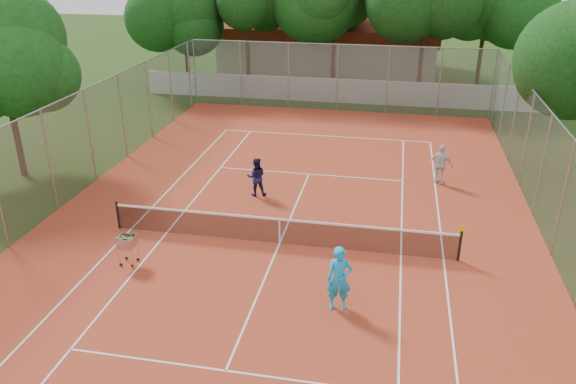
% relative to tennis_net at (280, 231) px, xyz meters
% --- Properties ---
extents(ground, '(120.00, 120.00, 0.00)m').
position_rel_tennis_net_xyz_m(ground, '(0.00, 0.00, -0.51)').
color(ground, '#1C350E').
rests_on(ground, ground).
extents(court_pad, '(18.00, 34.00, 0.02)m').
position_rel_tennis_net_xyz_m(court_pad, '(0.00, 0.00, -0.50)').
color(court_pad, '#AD3C21').
rests_on(court_pad, ground).
extents(court_lines, '(10.98, 23.78, 0.01)m').
position_rel_tennis_net_xyz_m(court_lines, '(0.00, 0.00, -0.49)').
color(court_lines, white).
rests_on(court_lines, court_pad).
extents(tennis_net, '(11.88, 0.10, 0.98)m').
position_rel_tennis_net_xyz_m(tennis_net, '(0.00, 0.00, 0.00)').
color(tennis_net, black).
rests_on(tennis_net, court_pad).
extents(perimeter_fence, '(18.00, 34.00, 4.00)m').
position_rel_tennis_net_xyz_m(perimeter_fence, '(0.00, 0.00, 1.49)').
color(perimeter_fence, slate).
rests_on(perimeter_fence, ground).
extents(boundary_wall, '(26.00, 0.30, 1.50)m').
position_rel_tennis_net_xyz_m(boundary_wall, '(0.00, 19.00, 0.24)').
color(boundary_wall, silver).
rests_on(boundary_wall, ground).
extents(clubhouse, '(16.40, 9.00, 4.40)m').
position_rel_tennis_net_xyz_m(clubhouse, '(-2.00, 29.00, 1.69)').
color(clubhouse, beige).
rests_on(clubhouse, ground).
extents(tropical_trees, '(29.00, 19.00, 10.00)m').
position_rel_tennis_net_xyz_m(tropical_trees, '(0.00, 22.00, 4.49)').
color(tropical_trees, black).
rests_on(tropical_trees, ground).
extents(player_near, '(0.78, 0.58, 1.93)m').
position_rel_tennis_net_xyz_m(player_near, '(2.39, -3.32, 0.47)').
color(player_near, '#1BA4E6').
rests_on(player_near, court_pad).
extents(player_far_left, '(0.92, 0.80, 1.61)m').
position_rel_tennis_net_xyz_m(player_far_left, '(-1.75, 3.78, 0.31)').
color(player_far_left, '#171746').
rests_on(player_far_left, court_pad).
extents(player_far_right, '(1.09, 0.79, 1.71)m').
position_rel_tennis_net_xyz_m(player_far_right, '(5.65, 6.47, 0.37)').
color(player_far_right, silver).
rests_on(player_far_right, court_pad).
extents(ball_hopper, '(0.67, 0.67, 1.07)m').
position_rel_tennis_net_xyz_m(ball_hopper, '(-4.49, -2.22, 0.05)').
color(ball_hopper, '#ABAAB1').
rests_on(ball_hopper, court_pad).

